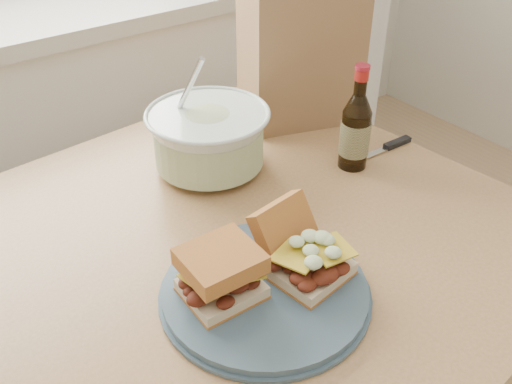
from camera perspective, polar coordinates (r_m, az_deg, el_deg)
cabinet_run at (r=1.89m, az=-20.73°, el=3.36°), size 2.50×0.64×0.94m
dining_table at (r=1.07m, az=-0.78°, el=-8.29°), size 0.99×0.99×0.77m
plate at (r=0.87m, az=0.91°, el=-9.87°), size 0.31×0.31×0.02m
sandwich_left at (r=0.82m, az=-3.52°, el=-8.13°), size 0.11×0.10×0.08m
sandwich_right at (r=0.87m, az=4.60°, el=-5.89°), size 0.12×0.16×0.09m
coleslaw_bowl at (r=1.13m, az=-4.74°, el=5.11°), size 0.24×0.24×0.24m
beer_bottle at (r=1.14m, az=9.92°, el=6.12°), size 0.06×0.06×0.22m
knife at (r=1.25m, az=13.25°, el=4.50°), size 0.17×0.02×0.01m
paper_bag at (r=1.29m, az=4.49°, el=14.01°), size 0.29×0.23×0.32m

